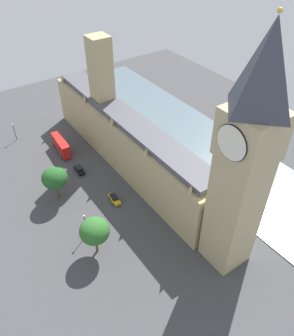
{
  "coord_description": "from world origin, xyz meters",
  "views": [
    {
      "loc": [
        39.81,
        70.15,
        64.35
      ],
      "look_at": [
        1.0,
        14.37,
        9.04
      ],
      "focal_mm": 36.19,
      "sensor_mm": 36.0,
      "label": 1
    }
  ],
  "objects": [
    {
      "name": "ground_plane",
      "position": [
        0.0,
        0.0,
        0.0
      ],
      "size": [
        142.64,
        142.64,
        0.0
      ],
      "primitive_type": "plane",
      "color": "#424244"
    },
    {
      "name": "river_thames",
      "position": [
        -26.43,
        0.0,
        0.12
      ],
      "size": [
        28.2,
        128.37,
        0.25
      ],
      "primitive_type": "cube",
      "color": "slate",
      "rests_on": "ground"
    },
    {
      "name": "parliament_building",
      "position": [
        -1.99,
        -1.11,
        8.94
      ],
      "size": [
        10.37,
        72.64,
        34.84
      ],
      "color": "tan",
      "rests_on": "ground"
    },
    {
      "name": "clock_tower",
      "position": [
        -1.77,
        41.03,
        27.28
      ],
      "size": [
        9.36,
        9.36,
        52.77
      ],
      "color": "tan",
      "rests_on": "ground"
    },
    {
      "name": "double_decker_bus_trailing",
      "position": [
        12.22,
        -16.98,
        2.63
      ],
      "size": [
        3.24,
        10.65,
        4.75
      ],
      "rotation": [
        0.0,
        0.0,
        -0.07
      ],
      "color": "red",
      "rests_on": "ground"
    },
    {
      "name": "car_black_corner",
      "position": [
        12.13,
        -4.74,
        0.89
      ],
      "size": [
        2.19,
        4.62,
        1.74
      ],
      "rotation": [
        0.0,
        0.0,
        -0.07
      ],
      "color": "black",
      "rests_on": "ground"
    },
    {
      "name": "car_yellow_cab_opposite_hall",
      "position": [
        9.9,
        11.81,
        0.89
      ],
      "size": [
        2.09,
        4.79,
        1.74
      ],
      "rotation": [
        0.0,
        0.0,
        -0.08
      ],
      "color": "gold",
      "rests_on": "ground"
    },
    {
      "name": "pedestrian_by_river_gate",
      "position": [
        5.22,
        -14.39,
        0.68
      ],
      "size": [
        0.63,
        0.56,
        1.52
      ],
      "rotation": [
        0.0,
        0.0,
        5.13
      ],
      "color": "gray",
      "rests_on": "ground"
    },
    {
      "name": "plane_tree_far_end",
      "position": [
        21.45,
        23.65,
        6.95
      ],
      "size": [
        6.78,
        6.78,
        9.86
      ],
      "color": "brown",
      "rests_on": "ground"
    },
    {
      "name": "plane_tree_under_trees",
      "position": [
        21.54,
        1.83,
        6.9
      ],
      "size": [
        6.74,
        6.74,
        9.79
      ],
      "color": "brown",
      "rests_on": "ground"
    },
    {
      "name": "street_lamp_leading",
      "position": [
        21.25,
        18.04,
        4.76
      ],
      "size": [
        0.56,
        0.56,
        6.9
      ],
      "color": "black",
      "rests_on": "ground"
    },
    {
      "name": "street_lamp_midblock",
      "position": [
        21.92,
        -32.26,
        4.34
      ],
      "size": [
        0.56,
        0.56,
        6.2
      ],
      "color": "black",
      "rests_on": "ground"
    }
  ]
}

